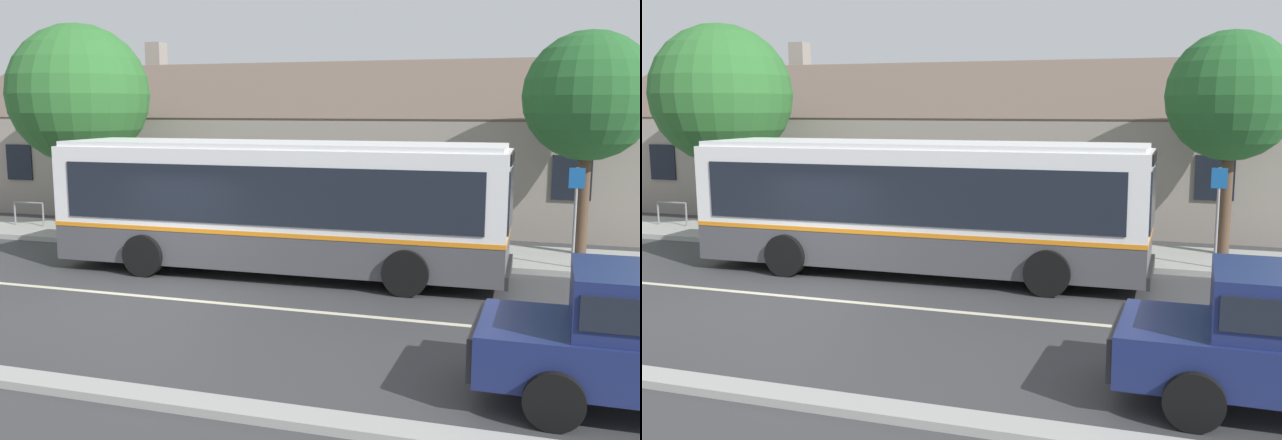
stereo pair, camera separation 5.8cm
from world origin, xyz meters
TOP-DOWN VIEW (x-y plane):
  - ground_plane at (0.00, 0.00)m, footprint 300.00×300.00m
  - sidewalk_far at (0.00, 6.00)m, footprint 60.00×3.00m
  - lane_divider_stripe at (0.00, 0.00)m, footprint 60.00×0.16m
  - community_building at (-1.06, 14.34)m, footprint 28.18×10.89m
  - transit_bus at (1.87, 2.90)m, footprint 10.77×2.89m
  - bench_by_building at (-4.89, 5.77)m, footprint 1.59×0.51m
  - street_tree_primary at (8.82, 6.78)m, footprint 3.30×3.30m
  - street_tree_secondary at (-6.28, 6.53)m, footprint 4.36×4.36m
  - bus_stop_sign at (8.58, 4.99)m, footprint 0.36×0.07m
  - bike_rack at (-8.04, 6.08)m, footprint 1.16×0.06m

SIDE VIEW (x-z plane):
  - ground_plane at x=0.00m, z-range 0.00..0.00m
  - lane_divider_stripe at x=0.00m, z-range 0.00..0.01m
  - sidewalk_far at x=0.00m, z-range 0.00..0.15m
  - bench_by_building at x=-4.89m, z-range 0.09..1.03m
  - bike_rack at x=-8.04m, z-range 0.29..1.07m
  - bus_stop_sign at x=8.58m, z-range 0.44..2.84m
  - transit_bus at x=1.87m, z-range 0.12..3.26m
  - community_building at x=-1.06m, z-range -1.47..5.26m
  - street_tree_primary at x=8.82m, z-range 1.27..7.16m
  - street_tree_secondary at x=-6.28m, z-range 0.96..7.49m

